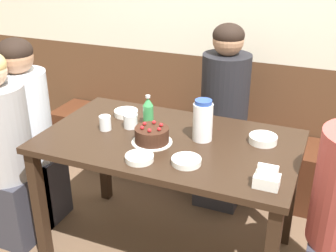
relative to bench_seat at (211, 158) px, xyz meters
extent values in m
plane|color=brown|center=(0.00, -0.83, -0.22)|extent=(12.00, 12.00, 0.00)
cube|color=brown|center=(0.00, 0.22, 0.25)|extent=(4.80, 0.04, 0.93)
cube|color=#472314|center=(0.00, 0.00, 0.00)|extent=(2.66, 0.38, 0.44)
cube|color=black|center=(0.00, -0.83, 0.52)|extent=(1.37, 0.80, 0.03)
cube|color=black|center=(-0.64, -1.18, 0.14)|extent=(0.06, 0.06, 0.72)
cube|color=black|center=(-0.64, -0.48, 0.14)|extent=(0.06, 0.06, 0.72)
cube|color=black|center=(0.64, -0.48, 0.14)|extent=(0.06, 0.06, 0.72)
cylinder|color=white|center=(-0.07, -0.90, 0.54)|extent=(0.22, 0.22, 0.01)
cylinder|color=#381E14|center=(-0.07, -0.90, 0.58)|extent=(0.18, 0.18, 0.08)
sphere|color=red|center=(-0.08, -0.85, 0.63)|extent=(0.02, 0.02, 0.02)
sphere|color=red|center=(-0.12, -0.89, 0.63)|extent=(0.02, 0.02, 0.02)
sphere|color=red|center=(-0.11, -0.94, 0.63)|extent=(0.02, 0.02, 0.02)
sphere|color=red|center=(-0.06, -0.96, 0.63)|extent=(0.02, 0.02, 0.02)
sphere|color=red|center=(-0.02, -0.92, 0.63)|extent=(0.02, 0.02, 0.02)
sphere|color=red|center=(-0.03, -0.87, 0.63)|extent=(0.02, 0.02, 0.02)
cylinder|color=white|center=(0.17, -0.77, 0.64)|extent=(0.11, 0.11, 0.20)
cylinder|color=#28479E|center=(0.17, -0.77, 0.75)|extent=(0.09, 0.09, 0.02)
cylinder|color=#388E4C|center=(-0.18, -0.71, 0.60)|extent=(0.06, 0.06, 0.12)
cone|color=#388E4C|center=(-0.18, -0.71, 0.68)|extent=(0.06, 0.06, 0.05)
cylinder|color=silver|center=(-0.18, -0.71, 0.71)|extent=(0.03, 0.03, 0.01)
cube|color=white|center=(0.57, -1.10, 0.57)|extent=(0.11, 0.08, 0.05)
cube|color=white|center=(0.57, -1.10, 0.62)|extent=(0.09, 0.03, 0.05)
cylinder|color=white|center=(-0.04, -1.10, 0.55)|extent=(0.14, 0.14, 0.03)
cylinder|color=white|center=(0.47, -0.68, 0.56)|extent=(0.15, 0.15, 0.04)
cylinder|color=white|center=(0.18, -1.05, 0.55)|extent=(0.14, 0.14, 0.03)
cylinder|color=white|center=(-0.36, -0.63, 0.55)|extent=(0.14, 0.14, 0.03)
cylinder|color=silver|center=(-0.26, -0.78, 0.58)|extent=(0.08, 0.08, 0.08)
cylinder|color=silver|center=(-0.38, -0.86, 0.58)|extent=(0.07, 0.07, 0.08)
cube|color=#33333D|center=(-0.95, -1.07, 0.01)|extent=(0.34, 0.30, 0.45)
cylinder|color=#99999E|center=(-0.95, -1.07, 0.51)|extent=(0.34, 0.34, 0.55)
cube|color=#33333D|center=(-0.95, -0.86, 0.01)|extent=(0.34, 0.30, 0.45)
cylinder|color=silver|center=(-0.95, -0.86, 0.52)|extent=(0.31, 0.31, 0.57)
sphere|color=#A87A5B|center=(-0.95, -0.86, 0.90)|extent=(0.20, 0.20, 0.20)
ellipsoid|color=black|center=(-0.95, -0.86, 0.93)|extent=(0.21, 0.21, 0.15)
cube|color=#33333D|center=(0.12, -0.17, 0.01)|extent=(0.30, 0.34, 0.45)
cylinder|color=black|center=(0.12, -0.17, 0.54)|extent=(0.31, 0.31, 0.62)
sphere|color=#A87A5B|center=(0.12, -0.17, 0.94)|extent=(0.20, 0.20, 0.20)
ellipsoid|color=black|center=(0.12, -0.17, 0.97)|extent=(0.20, 0.20, 0.15)
camera|label=1|loc=(0.77, -2.70, 1.54)|focal=45.00mm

